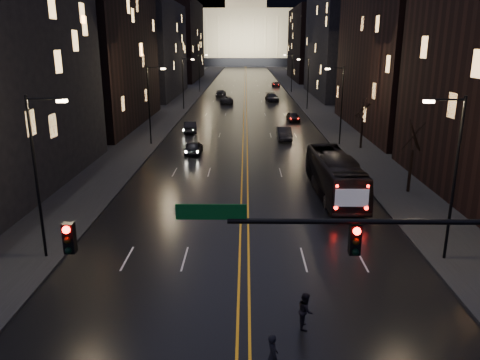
{
  "coord_description": "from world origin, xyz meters",
  "views": [
    {
      "loc": [
        0.06,
        -13.57,
        11.53
      ],
      "look_at": [
        -0.26,
        12.67,
        3.79
      ],
      "focal_mm": 35.0,
      "sensor_mm": 36.0,
      "label": 1
    }
  ],
  "objects_px": {
    "bus": "(335,176)",
    "oncoming_car_a": "(194,147)",
    "pedestrian_a": "(273,356)",
    "receding_car_a": "(284,134)",
    "oncoming_car_b": "(190,127)",
    "pedestrian_b": "(306,310)",
    "traffic_signal": "(430,254)"
  },
  "relations": [
    {
      "from": "bus",
      "to": "oncoming_car_a",
      "type": "bearing_deg",
      "value": 129.85
    },
    {
      "from": "bus",
      "to": "pedestrian_a",
      "type": "bearing_deg",
      "value": -107.75
    },
    {
      "from": "traffic_signal",
      "to": "receding_car_a",
      "type": "relative_size",
      "value": 3.63
    },
    {
      "from": "pedestrian_a",
      "to": "oncoming_car_a",
      "type": "bearing_deg",
      "value": -5.2
    },
    {
      "from": "receding_car_a",
      "to": "pedestrian_b",
      "type": "relative_size",
      "value": 2.98
    },
    {
      "from": "traffic_signal",
      "to": "oncoming_car_b",
      "type": "distance_m",
      "value": 49.93
    },
    {
      "from": "oncoming_car_b",
      "to": "pedestrian_a",
      "type": "distance_m",
      "value": 48.09
    },
    {
      "from": "oncoming_car_a",
      "to": "pedestrian_b",
      "type": "height_order",
      "value": "pedestrian_b"
    },
    {
      "from": "traffic_signal",
      "to": "oncoming_car_b",
      "type": "height_order",
      "value": "traffic_signal"
    },
    {
      "from": "bus",
      "to": "oncoming_car_b",
      "type": "height_order",
      "value": "bus"
    },
    {
      "from": "oncoming_car_a",
      "to": "receding_car_a",
      "type": "bearing_deg",
      "value": -142.29
    },
    {
      "from": "bus",
      "to": "receding_car_a",
      "type": "bearing_deg",
      "value": 93.98
    },
    {
      "from": "bus",
      "to": "pedestrian_a",
      "type": "xyz_separation_m",
      "value": [
        -5.97,
        -20.82,
        -0.75
      ]
    },
    {
      "from": "traffic_signal",
      "to": "bus",
      "type": "relative_size",
      "value": 1.5
    },
    {
      "from": "receding_car_a",
      "to": "oncoming_car_a",
      "type": "bearing_deg",
      "value": -143.86
    },
    {
      "from": "oncoming_car_a",
      "to": "receding_car_a",
      "type": "xyz_separation_m",
      "value": [
        10.33,
        7.66,
        0.06
      ]
    },
    {
      "from": "pedestrian_a",
      "to": "bus",
      "type": "bearing_deg",
      "value": -31.83
    },
    {
      "from": "pedestrian_a",
      "to": "pedestrian_b",
      "type": "relative_size",
      "value": 1.07
    },
    {
      "from": "oncoming_car_b",
      "to": "receding_car_a",
      "type": "height_order",
      "value": "receding_car_a"
    },
    {
      "from": "oncoming_car_a",
      "to": "pedestrian_a",
      "type": "bearing_deg",
      "value": 101.81
    },
    {
      "from": "receding_car_a",
      "to": "oncoming_car_b",
      "type": "bearing_deg",
      "value": 158.07
    },
    {
      "from": "oncoming_car_b",
      "to": "pedestrian_b",
      "type": "relative_size",
      "value": 2.9
    },
    {
      "from": "receding_car_a",
      "to": "pedestrian_a",
      "type": "height_order",
      "value": "pedestrian_a"
    },
    {
      "from": "bus",
      "to": "pedestrian_b",
      "type": "relative_size",
      "value": 7.21
    },
    {
      "from": "traffic_signal",
      "to": "oncoming_car_a",
      "type": "distance_m",
      "value": 37.55
    },
    {
      "from": "receding_car_a",
      "to": "pedestrian_a",
      "type": "distance_m",
      "value": 42.73
    },
    {
      "from": "oncoming_car_b",
      "to": "oncoming_car_a",
      "type": "bearing_deg",
      "value": 91.04
    },
    {
      "from": "oncoming_car_b",
      "to": "receding_car_a",
      "type": "bearing_deg",
      "value": 151.26
    },
    {
      "from": "traffic_signal",
      "to": "pedestrian_a",
      "type": "relative_size",
      "value": 10.16
    },
    {
      "from": "traffic_signal",
      "to": "pedestrian_b",
      "type": "relative_size",
      "value": 10.83
    },
    {
      "from": "bus",
      "to": "receding_car_a",
      "type": "height_order",
      "value": "bus"
    },
    {
      "from": "bus",
      "to": "oncoming_car_a",
      "type": "distance_m",
      "value": 18.87
    }
  ]
}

